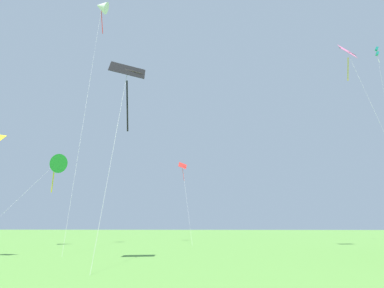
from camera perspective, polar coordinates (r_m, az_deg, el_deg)
kite_white_distant at (r=41.87m, az=-14.54°, el=20.82°), size 4.19×12.18×25.82m
kite_red_high at (r=44.50m, az=-1.47°, el=-4.29°), size 2.97×11.44×9.93m
kite_teal_box at (r=56.10m, az=27.98°, el=12.89°), size 2.06×5.73×26.08m
kite_green_small at (r=37.70m, az=-21.46°, el=-2.87°), size 3.64×9.12×9.08m
kite_black_large at (r=20.65m, az=-10.54°, el=9.86°), size 2.12×5.86×11.26m
kite_pink_low at (r=37.71m, az=24.21°, el=12.54°), size 3.00×7.21×19.19m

